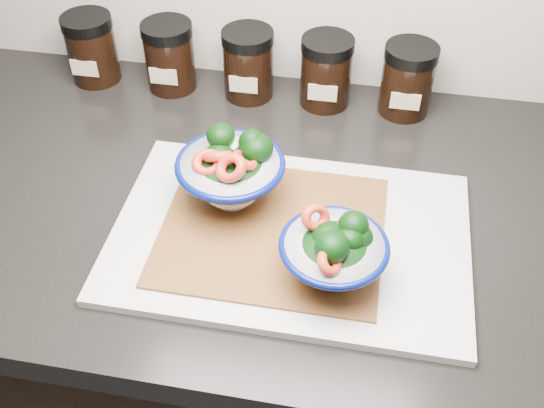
% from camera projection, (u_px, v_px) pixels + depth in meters
% --- Properties ---
extents(cabinet, '(3.43, 0.58, 0.86)m').
position_uv_depth(cabinet, '(215.00, 369.00, 1.21)').
color(cabinet, black).
rests_on(cabinet, ground).
extents(countertop, '(3.50, 0.60, 0.04)m').
position_uv_depth(countertop, '(195.00, 199.00, 0.90)').
color(countertop, black).
rests_on(countertop, cabinet).
extents(cutting_board, '(0.45, 0.30, 0.01)m').
position_uv_depth(cutting_board, '(290.00, 236.00, 0.81)').
color(cutting_board, beige).
rests_on(cutting_board, countertop).
extents(bamboo_mat, '(0.28, 0.24, 0.00)m').
position_uv_depth(bamboo_mat, '(272.00, 230.00, 0.81)').
color(bamboo_mat, brown).
rests_on(bamboo_mat, cutting_board).
extents(bowl_left, '(0.14, 0.14, 0.10)m').
position_uv_depth(bowl_left, '(231.00, 172.00, 0.82)').
color(bowl_left, white).
rests_on(bowl_left, bamboo_mat).
extents(bowl_right, '(0.13, 0.13, 0.10)m').
position_uv_depth(bowl_right, '(335.00, 253.00, 0.72)').
color(bowl_right, white).
rests_on(bowl_right, bamboo_mat).
extents(spice_jar_a, '(0.08, 0.08, 0.11)m').
position_uv_depth(spice_jar_a, '(92.00, 48.00, 1.04)').
color(spice_jar_a, black).
rests_on(spice_jar_a, countertop).
extents(spice_jar_b, '(0.08, 0.08, 0.11)m').
position_uv_depth(spice_jar_b, '(170.00, 56.00, 1.03)').
color(spice_jar_b, black).
rests_on(spice_jar_b, countertop).
extents(spice_jar_c, '(0.08, 0.08, 0.11)m').
position_uv_depth(spice_jar_c, '(248.00, 64.00, 1.01)').
color(spice_jar_c, black).
rests_on(spice_jar_c, countertop).
extents(spice_jar_d, '(0.08, 0.08, 0.11)m').
position_uv_depth(spice_jar_d, '(326.00, 71.00, 0.99)').
color(spice_jar_d, black).
rests_on(spice_jar_d, countertop).
extents(spice_jar_e, '(0.08, 0.08, 0.11)m').
position_uv_depth(spice_jar_e, '(407.00, 80.00, 0.98)').
color(spice_jar_e, black).
rests_on(spice_jar_e, countertop).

